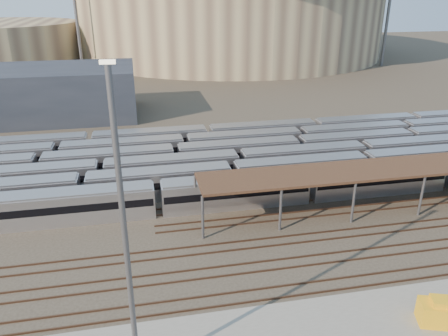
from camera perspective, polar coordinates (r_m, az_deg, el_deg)
The scene contains 10 objects.
ground at distance 48.03m, azimuth 7.09°, elevation -8.86°, with size 420.00×420.00×0.00m, color #383026.
subway_trains at distance 63.35m, azimuth 2.53°, elevation 1.13°, with size 128.91×23.90×3.60m.
inspection_shed at distance 59.21m, azimuth 26.70°, elevation 0.38°, with size 60.30×6.00×5.30m.
empty_tracks at distance 44.05m, azimuth 9.17°, elevation -12.04°, with size 170.00×9.62×0.18m.
stadium at distance 183.05m, azimuth 0.72°, elevation 19.87°, with size 124.00×124.00×32.50m.
service_building at distance 98.04m, azimuth -24.06°, elevation 8.88°, with size 42.00×20.00×10.00m, color #1E232D.
floodlight_0 at distance 149.59m, azimuth -18.93°, elevation 19.77°, with size 4.00×1.00×38.40m.
floodlight_2 at distance 162.14m, azimuth 20.83°, elevation 19.66°, with size 4.00×1.00×38.40m.
yard_light_pole at distance 26.97m, azimuth -12.76°, elevation -9.22°, with size 0.81×0.36×21.30m.
yellow_equipment at distance 39.97m, azimuth 26.21°, elevation -16.66°, with size 2.97×1.86×1.86m, color gold.
Camera 1 is at (-13.92, -38.67, 24.86)m, focal length 35.00 mm.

